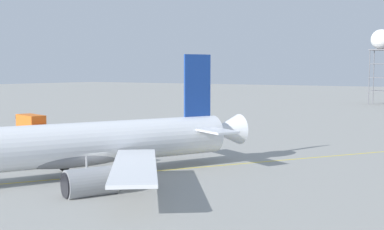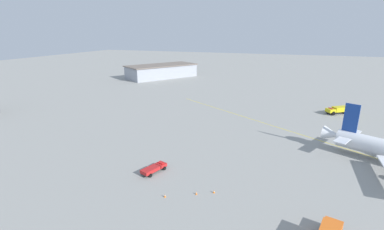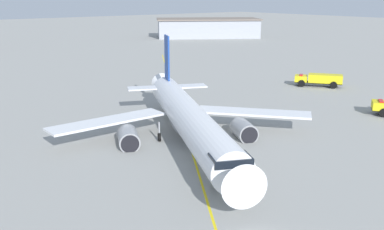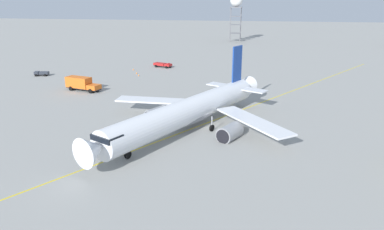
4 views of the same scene
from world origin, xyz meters
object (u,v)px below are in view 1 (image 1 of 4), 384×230
at_px(radar_tower, 381,42).
at_px(safety_cone_mid, 145,124).
at_px(airliner_main, 62,148).
at_px(catering_truck_truck, 33,124).
at_px(safety_cone_near, 142,126).
at_px(safety_cone_far, 150,121).
at_px(baggage_truck_truck, 25,118).
at_px(ops_pickup_truck, 198,118).

distance_m(radar_tower, safety_cone_mid, 89.54).
xyz_separation_m(airliner_main, catering_truck_truck, (-29.48, 20.41, -1.29)).
height_order(airliner_main, catering_truck_truck, airliner_main).
xyz_separation_m(safety_cone_near, safety_cone_far, (-4.28, 7.69, 0.00)).
relative_size(radar_tower, safety_cone_far, 40.78).
xyz_separation_m(baggage_truck_truck, safety_cone_near, (26.31, 4.77, -0.43)).
bearing_deg(airliner_main, safety_cone_near, -124.89).
bearing_deg(radar_tower, safety_cone_near, -102.86).
height_order(ops_pickup_truck, catering_truck_truck, catering_truck_truck).
bearing_deg(safety_cone_mid, safety_cone_far, 119.12).
bearing_deg(safety_cone_mid, radar_tower, 75.73).
bearing_deg(radar_tower, catering_truck_truck, -104.67).
distance_m(airliner_main, safety_cone_near, 44.22).
xyz_separation_m(safety_cone_mid, safety_cone_far, (-2.72, 4.88, 0.00)).
distance_m(baggage_truck_truck, safety_cone_mid, 25.88).
xyz_separation_m(ops_pickup_truck, safety_cone_mid, (-4.65, -10.94, -0.53)).
bearing_deg(safety_cone_near, safety_cone_far, 119.12).
height_order(ops_pickup_truck, safety_cone_mid, ops_pickup_truck).
bearing_deg(catering_truck_truck, ops_pickup_truck, 85.47).
xyz_separation_m(ops_pickup_truck, catering_truck_truck, (-10.72, -31.69, 0.86)).
bearing_deg(radar_tower, safety_cone_mid, -104.27).
xyz_separation_m(radar_tower, safety_cone_far, (-24.32, -80.07, -18.25)).
bearing_deg(airliner_main, safety_cone_far, -124.99).
relative_size(baggage_truck_truck, safety_cone_mid, 7.21).
xyz_separation_m(catering_truck_truck, safety_cone_near, (7.63, 17.94, -1.40)).
relative_size(ops_pickup_truck, catering_truck_truck, 0.69).
bearing_deg(ops_pickup_truck, airliner_main, -50.87).
bearing_deg(baggage_truck_truck, airliner_main, 132.00).
height_order(baggage_truck_truck, catering_truck_truck, catering_truck_truck).
height_order(safety_cone_near, safety_cone_far, same).
bearing_deg(safety_cone_mid, ops_pickup_truck, 66.96).
bearing_deg(radar_tower, ops_pickup_truck, -102.90).
distance_m(airliner_main, ops_pickup_truck, 55.41).
height_order(airliner_main, safety_cone_mid, airliner_main).
bearing_deg(catering_truck_truck, safety_cone_mid, 87.86).
bearing_deg(safety_cone_far, safety_cone_near, -60.88).
distance_m(catering_truck_truck, safety_cone_mid, 21.66).
height_order(radar_tower, safety_cone_mid, radar_tower).
relative_size(airliner_main, baggage_truck_truck, 9.80).
relative_size(radar_tower, safety_cone_near, 40.78).
height_order(catering_truck_truck, radar_tower, radar_tower).
distance_m(safety_cone_mid, safety_cone_far, 5.59).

